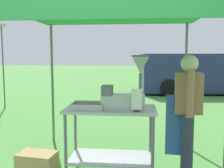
% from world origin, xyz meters
% --- Properties ---
extents(ground_plane, '(70.00, 70.00, 0.00)m').
position_xyz_m(ground_plane, '(0.00, 6.00, 0.00)').
color(ground_plane, '#519342').
extents(stall_canopy, '(2.58, 2.31, 2.21)m').
position_xyz_m(stall_canopy, '(0.06, 1.01, 2.12)').
color(stall_canopy, slate).
rests_on(stall_canopy, ground).
extents(donut_cart, '(1.20, 0.63, 0.91)m').
position_xyz_m(donut_cart, '(0.06, 0.91, 0.65)').
color(donut_cart, '#B7B7BC').
rests_on(donut_cart, ground).
extents(donut_tray, '(0.42, 0.33, 0.07)m').
position_xyz_m(donut_tray, '(-0.23, 0.86, 0.93)').
color(donut_tray, '#B7B7BC').
rests_on(donut_tray, donut_cart).
extents(donut_fryer, '(0.62, 0.28, 0.70)m').
position_xyz_m(donut_fryer, '(0.27, 0.88, 1.15)').
color(donut_fryer, '#B7B7BC').
rests_on(donut_fryer, donut_cart).
extents(menu_sign, '(0.13, 0.05, 0.29)m').
position_xyz_m(menu_sign, '(0.41, 0.71, 1.03)').
color(menu_sign, black).
rests_on(menu_sign, donut_cart).
extents(vendor, '(0.46, 0.54, 1.61)m').
position_xyz_m(vendor, '(1.06, 0.90, 0.90)').
color(vendor, '#2D3347').
rests_on(vendor, ground).
extents(supply_crate, '(0.53, 0.38, 0.31)m').
position_xyz_m(supply_crate, '(-0.92, 0.77, 0.15)').
color(supply_crate, tan).
rests_on(supply_crate, ground).
extents(van_navy, '(5.34, 2.39, 1.69)m').
position_xyz_m(van_navy, '(3.25, 8.89, 0.88)').
color(van_navy, navy).
rests_on(van_navy, ground).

